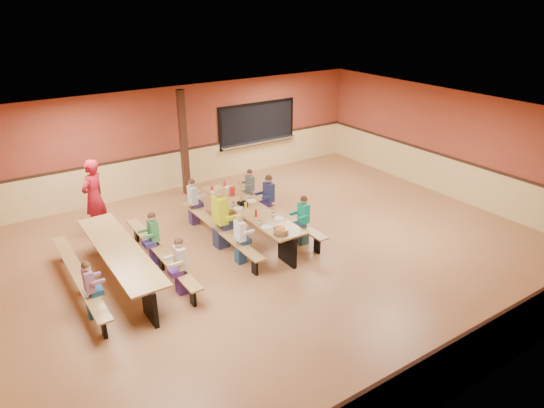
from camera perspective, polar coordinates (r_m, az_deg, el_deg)
ground at (r=11.02m, az=0.65°, el=-5.66°), size 12.00×12.00×0.00m
room_envelope at (r=10.70m, az=0.67°, el=-2.44°), size 12.04×10.04×3.02m
kitchen_pass_through at (r=15.69m, az=-1.73°, el=9.18°), size 2.78×0.28×1.38m
structural_post at (r=13.95m, az=-10.34°, el=7.02°), size 0.18×0.18×3.00m
cafeteria_table_main at (r=11.51m, az=-2.65°, el=-1.41°), size 1.91×3.70×0.74m
cafeteria_table_second at (r=10.19m, az=-17.39°, el=-6.10°), size 1.91×3.70×0.74m
seated_child_white_left at (r=10.37m, az=-3.77°, el=-4.11°), size 0.34×0.28×1.15m
seated_adult_yellow at (r=10.99m, az=-6.12°, el=-1.55°), size 0.50×0.41×1.48m
seated_child_grey_left at (r=12.25m, az=-9.27°, el=0.22°), size 0.36×0.29×1.19m
seated_child_teal_right at (r=11.14m, az=3.71°, el=-1.95°), size 0.36×0.29×1.18m
seated_child_navy_right at (r=12.21m, az=-0.39°, el=0.60°), size 0.38×0.31×1.24m
seated_child_char_right at (r=12.94m, az=-2.60°, el=1.67°), size 0.33×0.27×1.12m
seated_child_purple_sec at (r=9.27m, az=-20.62°, el=-9.49°), size 0.32×0.27×1.12m
seated_child_green_sec at (r=10.62m, az=-13.71°, el=-3.98°), size 0.36×0.29×1.18m
seated_child_tan_sec at (r=9.49m, az=-10.71°, el=-7.23°), size 0.35×0.29×1.18m
standing_woman at (r=12.29m, az=-20.23°, el=0.80°), size 0.81×0.76×1.86m
punch_pitcher at (r=12.11m, az=-4.71°, el=1.49°), size 0.16×0.16×0.22m
chip_bowl at (r=10.16m, az=1.08°, el=-3.15°), size 0.32×0.32×0.15m
napkin_dispenser at (r=11.46m, az=-3.25°, el=-0.01°), size 0.10×0.14×0.13m
condiment_mustard at (r=11.32m, az=-3.10°, el=-0.22°), size 0.06×0.06×0.17m
condiment_ketchup at (r=10.93m, az=-1.92°, el=-1.10°), size 0.06×0.06×0.17m
table_paddle at (r=11.57m, az=-3.64°, el=0.60°), size 0.16×0.16×0.56m
place_settings at (r=11.40m, az=-2.68°, el=-0.18°), size 0.65×3.30×0.11m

